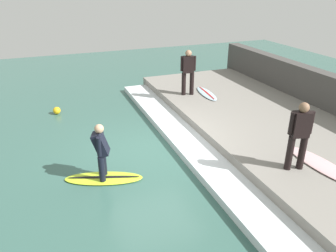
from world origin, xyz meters
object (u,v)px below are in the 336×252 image
surfboard_riding (104,178)px  surfer_riding (101,149)px  surfer_waiting_far (188,70)px  marker_buoy (57,111)px  surfboard_waiting_far (207,93)px  surfboard_waiting_near (322,165)px  surfer_waiting_near (300,133)px

surfboard_riding → surfer_riding: 0.80m
surfer_waiting_far → marker_buoy: bearing=169.2°
surfboard_waiting_far → surfboard_riding: bearing=-141.9°
surfer_waiting_far → surfboard_waiting_far: 1.16m
surfboard_waiting_far → surfboard_waiting_near: bearing=-88.7°
surfer_riding → surfboard_waiting_near: surfer_riding is taller
surfer_riding → surfer_waiting_near: surfer_waiting_near is taller
surfer_waiting_near → surfboard_waiting_near: size_ratio=0.80×
surfer_waiting_near → surfer_waiting_far: (-0.13, 5.65, 0.03)m
surfer_riding → surfer_waiting_near: size_ratio=0.86×
surfer_riding → surfboard_waiting_far: size_ratio=0.81×
surfboard_waiting_near → surfboard_waiting_far: bearing=91.3°
surfboard_waiting_near → marker_buoy: (-5.50, 6.71, -0.34)m
surfboard_riding → surfboard_waiting_far: size_ratio=1.15×
surfer_riding → marker_buoy: size_ratio=5.31×
surfer_riding → marker_buoy: bearing=99.0°
surfboard_waiting_near → surfer_riding: bearing=157.6°
surfboard_riding → surfboard_waiting_far: 5.89m
surfer_waiting_far → marker_buoy: (-4.69, 0.90, -1.25)m
surfboard_waiting_near → surfer_waiting_far: bearing=98.0°
surfboard_waiting_near → surfboard_waiting_far: 5.59m
surfer_riding → surfboard_waiting_near: size_ratio=0.69×
surfboard_waiting_near → surfboard_waiting_far: size_ratio=1.18×
surfer_riding → surfboard_waiting_near: bearing=-22.4°
surfer_riding → surfer_waiting_near: bearing=-23.8°
surfboard_waiting_near → surfer_waiting_far: size_ratio=1.22×
surfboard_waiting_near → surfboard_waiting_far: (-0.13, 5.59, 0.00)m
surfer_riding → surfer_waiting_near: (4.06, -1.80, 0.51)m
surfboard_waiting_near → surfer_waiting_far: 5.94m
surfer_waiting_near → surfboard_waiting_far: 5.52m
surfer_riding → marker_buoy: 4.86m
surfer_riding → surfboard_waiting_far: bearing=38.1°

